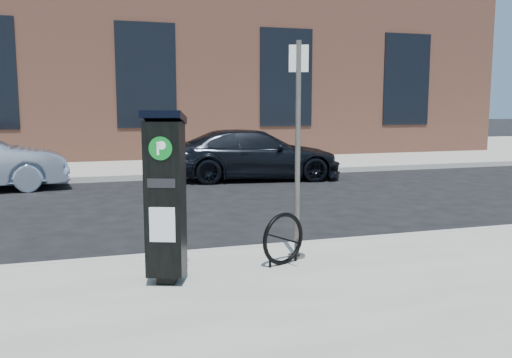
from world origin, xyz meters
name	(u,v)px	position (x,y,z in m)	size (l,w,h in m)	color
ground	(246,257)	(0.00, 0.00, 0.00)	(120.00, 120.00, 0.00)	black
sidewalk_far	(143,157)	(0.00, 14.00, 0.07)	(60.00, 12.00, 0.15)	gray
curb_near	(246,252)	(0.00, -0.02, 0.07)	(60.00, 0.12, 0.16)	#9E9B93
curb_far	(164,177)	(0.00, 8.02, 0.07)	(60.00, 0.12, 0.16)	#9E9B93
building	(133,54)	(0.00, 17.00, 4.15)	(28.00, 10.05, 8.25)	#9B5D46
parking_kiosk	(165,196)	(-1.20, -1.16, 1.08)	(0.52, 0.49, 1.81)	black
sign_pole	(298,152)	(0.46, -0.67, 1.45)	(0.22, 0.21, 2.61)	#58524E
bike_rack	(283,239)	(0.20, -0.90, 0.45)	(0.59, 0.29, 0.62)	black
car_dark	(255,155)	(2.37, 7.31, 0.68)	(1.90, 4.67, 1.35)	black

